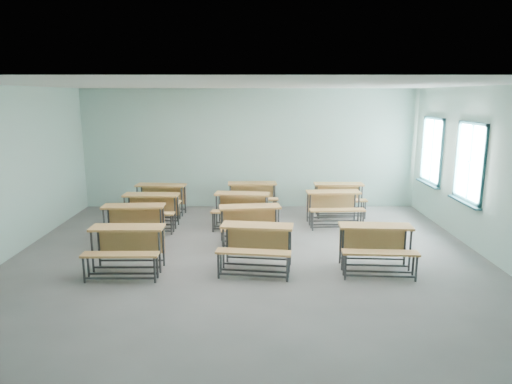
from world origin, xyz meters
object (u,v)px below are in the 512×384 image
desk_unit_r3c0 (160,195)px  desk_unit_r3c2 (339,194)px  desk_unit_r0c0 (126,243)px  desk_unit_r0c1 (256,241)px  desk_unit_r2c0 (150,206)px  desk_unit_r2c1 (241,205)px  desk_unit_r2c2 (334,203)px  desk_unit_r1c0 (133,219)px  desk_unit_r3c1 (252,193)px  desk_unit_r0c2 (376,241)px  desk_unit_r1c1 (250,219)px

desk_unit_r3c0 → desk_unit_r3c2: bearing=7.1°
desk_unit_r0c0 → desk_unit_r0c1: same height
desk_unit_r2c0 → desk_unit_r3c0: same height
desk_unit_r2c1 → desk_unit_r2c2: (2.18, 0.19, 0.00)m
desk_unit_r0c0 → desk_unit_r1c0: 1.60m
desk_unit_r3c1 → desk_unit_r3c2: bearing=-5.9°
desk_unit_r3c2 → desk_unit_r0c2: bearing=-90.0°
desk_unit_r0c2 → desk_unit_r3c0: 5.88m
desk_unit_r0c2 → desk_unit_r2c1: 3.63m
desk_unit_r2c0 → desk_unit_r3c1: bearing=32.9°
desk_unit_r0c2 → desk_unit_r3c1: size_ratio=1.01×
desk_unit_r0c0 → desk_unit_r1c1: size_ratio=0.93×
desk_unit_r1c0 → desk_unit_r3c0: same height
desk_unit_r0c1 → desk_unit_r3c0: 4.45m
desk_unit_r0c1 → desk_unit_r3c0: (-2.44, 3.73, 0.00)m
desk_unit_r2c2 → desk_unit_r1c1: bearing=-145.8°
desk_unit_r0c0 → desk_unit_r2c2: (4.09, 2.96, 0.00)m
desk_unit_r1c0 → desk_unit_r3c2: size_ratio=1.02×
desk_unit_r2c1 → desk_unit_r3c0: same height
desk_unit_r2c0 → desk_unit_r3c1: size_ratio=0.99×
desk_unit_r2c0 → desk_unit_r3c1: same height
desk_unit_r1c0 → desk_unit_r2c0: same height
desk_unit_r2c1 → desk_unit_r3c2: same height
desk_unit_r0c1 → desk_unit_r0c2: bearing=6.8°
desk_unit_r0c0 → desk_unit_r3c2: (4.39, 3.95, 0.00)m
desk_unit_r1c0 → desk_unit_r2c1: same height
desk_unit_r1c1 → desk_unit_r3c0: bearing=128.1°
desk_unit_r1c1 → desk_unit_r2c2: same height
desk_unit_r1c0 → desk_unit_r1c1: same height
desk_unit_r3c0 → desk_unit_r1c0: bearing=-86.9°
desk_unit_r3c0 → desk_unit_r3c1: 2.37m
desk_unit_r2c2 → desk_unit_r3c1: 2.23m
desk_unit_r0c0 → desk_unit_r2c0: (-0.18, 2.67, 0.00)m
desk_unit_r2c1 → desk_unit_r3c2: 2.75m
desk_unit_r0c1 → desk_unit_r1c1: 1.40m
desk_unit_r0c0 → desk_unit_r2c1: same height
desk_unit_r2c0 → desk_unit_r2c2: bearing=5.8°
desk_unit_r2c1 → desk_unit_r1c0: bearing=-144.7°
desk_unit_r0c1 → desk_unit_r3c1: bearing=98.9°
desk_unit_r3c0 → desk_unit_r3c1: size_ratio=1.03×
desk_unit_r0c0 → desk_unit_r1c0: same height
desk_unit_r1c0 → desk_unit_r2c0: (0.11, 1.10, 0.00)m
desk_unit_r3c2 → desk_unit_r1c0: bearing=-152.2°
desk_unit_r3c1 → desk_unit_r1c0: bearing=-137.0°
desk_unit_r0c2 → desk_unit_r3c2: bearing=93.0°
desk_unit_r2c0 → desk_unit_r2c1: (2.09, 0.10, 0.00)m
desk_unit_r1c0 → desk_unit_r2c2: bearing=15.2°
desk_unit_r2c2 → desk_unit_r1c0: bearing=-164.8°
desk_unit_r1c0 → desk_unit_r2c1: 2.51m
desk_unit_r2c2 → desk_unit_r3c1: bearing=147.7°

